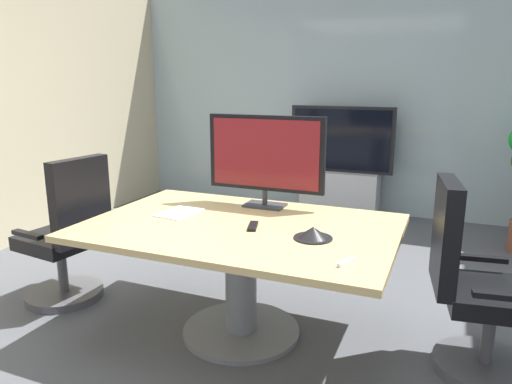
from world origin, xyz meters
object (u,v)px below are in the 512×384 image
conference_table (241,252)px  remote_control (253,226)px  wall_display_unit (340,180)px  conference_phone (313,233)px  office_chair_right (474,295)px  office_chair_left (68,243)px  tv_monitor (266,156)px

conference_table → remote_control: 0.21m
wall_display_unit → conference_phone: (0.51, -3.01, 0.33)m
conference_table → conference_phone: bearing=-10.5°
office_chair_right → remote_control: (-1.25, -0.16, 0.29)m
conference_table → office_chair_left: office_chair_left is taller
office_chair_left → wall_display_unit: wall_display_unit is taller
remote_control → office_chair_left: bearing=164.5°
conference_table → wall_display_unit: size_ratio=1.44×
office_chair_left → office_chair_right: 2.70m
conference_table → wall_display_unit: 2.92m
conference_table → office_chair_right: (1.35, 0.13, -0.10)m
tv_monitor → wall_display_unit: (-0.01, 2.46, -0.66)m
conference_table → conference_phone: size_ratio=8.60×
conference_table → wall_display_unit: (-0.03, 2.92, -0.12)m
conference_table → tv_monitor: size_ratio=2.25×
wall_display_unit → conference_phone: bearing=-80.3°
office_chair_right → tv_monitor: 1.55m
conference_table → office_chair_right: bearing=5.3°
remote_control → office_chair_right: bearing=-9.4°
office_chair_right → wall_display_unit: 3.11m
office_chair_left → wall_display_unit: size_ratio=0.83×
tv_monitor → conference_phone: bearing=-47.5°
wall_display_unit → conference_phone: wall_display_unit is taller
tv_monitor → remote_control: (0.11, -0.49, -0.35)m
tv_monitor → conference_phone: (0.50, -0.55, -0.33)m
conference_phone → remote_control: 0.40m
office_chair_right → conference_phone: office_chair_right is taller
office_chair_right → remote_control: 1.30m
remote_control → tv_monitor: bearing=86.3°
office_chair_left → office_chair_right: same height
office_chair_left → tv_monitor: bearing=118.9°
office_chair_right → remote_control: office_chair_right is taller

